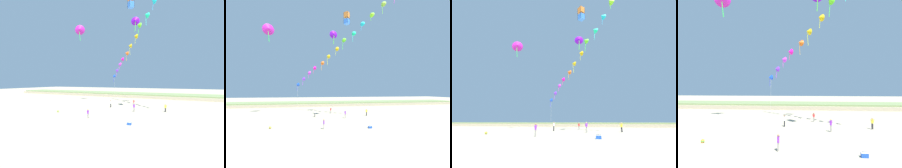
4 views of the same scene
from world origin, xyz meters
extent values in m
cube|color=tan|center=(0.00, 42.94, 0.48)|extent=(120.00, 13.17, 0.96)
cube|color=#7A8E56|center=(0.00, 42.94, 1.09)|extent=(120.00, 11.19, 0.55)
cylinder|color=black|center=(-1.01, 15.60, 0.42)|extent=(0.12, 0.12, 0.84)
cylinder|color=black|center=(-0.98, 15.75, 0.42)|extent=(0.12, 0.12, 0.84)
cylinder|color=white|center=(-1.00, 15.67, 1.13)|extent=(0.22, 0.22, 0.59)
cylinder|color=white|center=(-1.04, 15.49, 1.18)|extent=(0.13, 0.21, 0.56)
cylinder|color=white|center=(-0.95, 15.86, 1.18)|extent=(0.13, 0.21, 0.56)
sphere|color=#9E7051|center=(-1.00, 15.67, 1.55)|extent=(0.23, 0.23, 0.23)
cylinder|color=gray|center=(5.36, 13.00, 0.42)|extent=(0.12, 0.12, 0.84)
cylinder|color=gray|center=(5.25, 12.89, 0.42)|extent=(0.12, 0.12, 0.84)
cylinder|color=purple|center=(5.30, 12.94, 1.14)|extent=(0.22, 0.22, 0.60)
cylinder|color=purple|center=(5.44, 13.08, 1.19)|extent=(0.20, 0.20, 0.57)
cylinder|color=purple|center=(5.17, 12.81, 1.19)|extent=(0.20, 0.20, 0.57)
sphere|color=tan|center=(5.30, 12.94, 1.56)|extent=(0.23, 0.23, 0.23)
cylinder|color=gray|center=(3.25, 20.24, 0.38)|extent=(0.11, 0.11, 0.76)
cylinder|color=gray|center=(3.14, 20.17, 0.38)|extent=(0.11, 0.11, 0.76)
cylinder|color=red|center=(3.19, 20.20, 1.03)|extent=(0.20, 0.20, 0.54)
cylinder|color=red|center=(3.34, 20.29, 1.08)|extent=(0.19, 0.16, 0.51)
cylinder|color=red|center=(3.05, 20.11, 1.08)|extent=(0.19, 0.16, 0.51)
sphere|color=#9E7051|center=(3.19, 20.20, 1.41)|extent=(0.21, 0.21, 0.21)
cylinder|color=gray|center=(0.00, 4.59, 0.38)|extent=(0.11, 0.11, 0.76)
cylinder|color=gray|center=(0.03, 4.72, 0.38)|extent=(0.11, 0.11, 0.76)
cylinder|color=purple|center=(0.02, 4.65, 1.03)|extent=(0.20, 0.20, 0.54)
cylinder|color=purple|center=(-0.02, 4.48, 1.07)|extent=(0.11, 0.19, 0.51)
cylinder|color=purple|center=(0.05, 4.82, 1.07)|extent=(0.11, 0.19, 0.51)
sphere|color=#9E7051|center=(0.02, 4.65, 1.40)|extent=(0.21, 0.21, 0.21)
cylinder|color=black|center=(11.05, 15.24, 0.40)|extent=(0.12, 0.12, 0.80)
cylinder|color=black|center=(10.91, 15.21, 0.40)|extent=(0.12, 0.12, 0.80)
cylinder|color=yellow|center=(10.98, 15.22, 1.08)|extent=(0.21, 0.21, 0.56)
cylinder|color=yellow|center=(11.16, 15.25, 1.12)|extent=(0.20, 0.11, 0.54)
cylinder|color=yellow|center=(10.80, 15.19, 1.12)|extent=(0.20, 0.11, 0.54)
sphere|color=tan|center=(10.98, 15.22, 1.47)|extent=(0.22, 0.22, 0.22)
cone|color=blue|center=(-5.91, 28.77, 7.75)|extent=(1.29, 1.31, 1.13)
cylinder|color=#393AE5|center=(-6.01, 28.88, 6.69)|extent=(0.08, 0.19, 1.68)
cone|color=#722DE6|center=(-4.17, 26.87, 9.36)|extent=(1.27, 1.30, 1.11)
cylinder|color=#A239E5|center=(-4.27, 26.99, 8.31)|extent=(0.18, 0.15, 1.68)
cone|color=#BB2FE5|center=(-2.53, 25.05, 11.01)|extent=(1.33, 1.33, 1.15)
cylinder|color=#E539E4|center=(-2.63, 25.16, 10.16)|extent=(0.09, 0.23, 1.27)
cone|color=#EB12AA|center=(-1.08, 23.34, 12.17)|extent=(1.29, 1.32, 1.13)
cylinder|color=#E53988|center=(-1.18, 23.45, 11.30)|extent=(0.19, 0.21, 1.30)
cone|color=#D95714|center=(0.92, 21.31, 13.32)|extent=(1.36, 1.34, 1.16)
cylinder|color=gold|center=(0.82, 21.42, 12.20)|extent=(0.18, 0.28, 1.79)
cone|color=gold|center=(2.33, 19.72, 14.73)|extent=(1.20, 1.31, 1.10)
cylinder|color=#D7E539|center=(2.23, 19.83, 13.51)|extent=(0.23, 0.21, 2.02)
cone|color=gold|center=(4.22, 17.84, 16.30)|extent=(1.28, 1.31, 1.12)
cylinder|color=yellow|center=(4.12, 17.96, 15.41)|extent=(0.13, 0.15, 1.36)
cone|color=#57D920|center=(5.53, 15.66, 17.94)|extent=(1.37, 1.35, 1.18)
cylinder|color=#42E539|center=(5.43, 15.78, 16.65)|extent=(0.26, 0.28, 2.14)
cylinder|color=silver|center=(-5.92, 29.40, 3.95)|extent=(0.44, 1.77, 7.92)
cylinder|color=#51E52D|center=(3.80, 19.17, 18.97)|extent=(0.23, 0.26, 2.31)
cylinder|color=#2DE542|center=(-11.76, 18.57, 18.65)|extent=(0.39, 0.24, 2.66)
cube|color=blue|center=(7.17, 3.97, 0.18)|extent=(0.56, 0.40, 0.36)
cube|color=white|center=(7.17, 3.97, 0.39)|extent=(0.58, 0.41, 0.06)
cylinder|color=black|center=(7.17, 3.97, 0.45)|extent=(0.45, 0.03, 0.03)
sphere|color=orange|center=(-8.08, 6.50, 0.18)|extent=(0.36, 0.36, 0.36)
cylinder|color=green|center=(-8.08, 6.50, 0.18)|extent=(0.36, 0.36, 0.09)
camera|label=1|loc=(13.39, -15.62, 5.94)|focal=24.00mm
camera|label=2|loc=(-2.07, -18.30, 5.81)|focal=24.00mm
camera|label=3|loc=(7.21, -12.40, 1.72)|focal=24.00mm
camera|label=4|loc=(3.04, -12.69, 5.60)|focal=32.00mm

